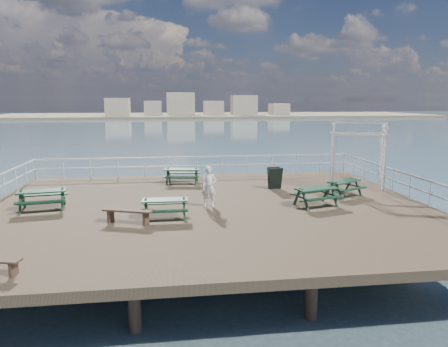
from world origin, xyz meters
TOP-DOWN VIEW (x-y plane):
  - ground at (0.00, 0.00)m, footprint 18.00×14.00m
  - sea_backdrop at (12.54, 134.07)m, footprint 300.00×300.00m
  - railing at (-0.07, 2.57)m, footprint 17.77×13.76m
  - picnic_table_a at (-6.50, 0.31)m, footprint 2.00×1.71m
  - picnic_table_b at (-0.90, 4.65)m, footprint 1.95×1.66m
  - picnic_table_c at (6.26, 0.97)m, footprint 2.02×1.89m
  - picnic_table_d at (-1.69, -1.50)m, footprint 1.66×1.35m
  - picnic_table_e at (4.40, -0.51)m, footprint 2.02×1.79m
  - flat_bench_near at (-2.98, -1.97)m, footprint 1.81×0.98m
  - trellis_arbor at (7.60, 2.58)m, footprint 2.88×2.11m
  - sandwich_board at (3.51, 2.71)m, footprint 0.70×0.56m
  - person at (0.05, -0.11)m, footprint 0.63×0.43m

SIDE VIEW (x-z plane):
  - sea_backdrop at x=12.54m, z-range -5.11..4.09m
  - ground at x=0.00m, z-range -0.30..0.00m
  - flat_bench_near at x=-2.98m, z-range 0.13..0.63m
  - picnic_table_c at x=6.26m, z-range 0.11..0.89m
  - picnic_table_d at x=-1.69m, z-range 0.11..0.92m
  - sandwich_board at x=3.51m, z-range -0.01..1.06m
  - picnic_table_e at x=4.40m, z-range 0.12..0.95m
  - picnic_table_b at x=-0.90m, z-range 0.12..0.97m
  - picnic_table_a at x=-6.50m, z-range 0.12..1.00m
  - person at x=0.05m, z-range 0.00..1.66m
  - railing at x=-0.07m, z-range 0.32..1.42m
  - trellis_arbor at x=7.60m, z-range -0.18..3.03m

